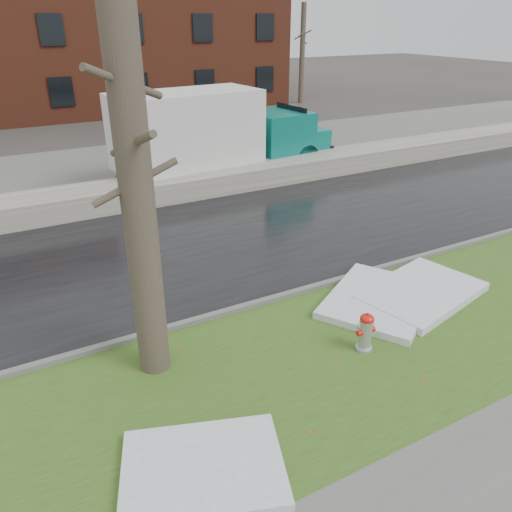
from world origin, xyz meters
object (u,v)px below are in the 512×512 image
box_truck (213,133)px  worker (125,150)px  fire_hydrant (366,330)px  tree (136,187)px

box_truck → worker: box_truck is taller
fire_hydrant → tree: (-3.59, 1.41, 2.91)m
box_truck → tree: bearing=-124.6°
fire_hydrant → box_truck: (2.05, 11.33, 1.30)m
worker → box_truck: bearing=-150.1°
tree → worker: (2.13, 9.24, -1.68)m
fire_hydrant → box_truck: bearing=82.0°
tree → worker: tree is taller
fire_hydrant → box_truck: size_ratio=0.08×
fire_hydrant → box_truck: 11.59m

